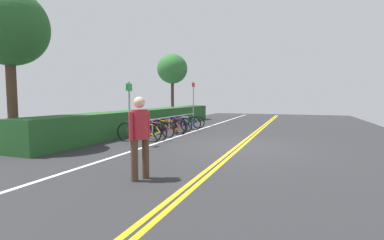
{
  "coord_description": "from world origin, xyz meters",
  "views": [
    {
      "loc": [
        -9.29,
        -1.8,
        1.62
      ],
      "look_at": [
        0.84,
        2.02,
        0.77
      ],
      "focal_mm": 26.28,
      "sensor_mm": 36.0,
      "label": 1
    }
  ],
  "objects_px": {
    "bicycle_5": "(179,124)",
    "bike_rack": "(169,121)",
    "bicycle_2": "(158,129)",
    "bicycle_1": "(149,131)",
    "bicycle_3": "(169,127)",
    "tree_mid": "(172,69)",
    "sign_post_near": "(129,108)",
    "bicycle_0": "(139,132)",
    "bicycle_7": "(189,122)",
    "bicycle_4": "(171,126)",
    "sign_post_far": "(193,100)",
    "pedestrian": "(140,133)",
    "bicycle_6": "(185,123)",
    "tree_near_left": "(9,28)"
  },
  "relations": [
    {
      "from": "bicycle_7",
      "to": "bicycle_1",
      "type": "bearing_deg",
      "value": -178.83
    },
    {
      "from": "bicycle_4",
      "to": "bicycle_2",
      "type": "bearing_deg",
      "value": -175.93
    },
    {
      "from": "tree_near_left",
      "to": "bicycle_3",
      "type": "bearing_deg",
      "value": -31.43
    },
    {
      "from": "bicycle_4",
      "to": "tree_near_left",
      "type": "xyz_separation_m",
      "value": [
        -5.69,
        2.81,
        3.43
      ]
    },
    {
      "from": "bicycle_7",
      "to": "bicycle_4",
      "type": "bearing_deg",
      "value": 179.18
    },
    {
      "from": "bicycle_0",
      "to": "sign_post_far",
      "type": "bearing_deg",
      "value": 2.29
    },
    {
      "from": "bicycle_4",
      "to": "sign_post_far",
      "type": "relative_size",
      "value": 0.66
    },
    {
      "from": "sign_post_near",
      "to": "pedestrian",
      "type": "bearing_deg",
      "value": -143.97
    },
    {
      "from": "pedestrian",
      "to": "sign_post_far",
      "type": "bearing_deg",
      "value": 14.92
    },
    {
      "from": "bicycle_2",
      "to": "bicycle_7",
      "type": "relative_size",
      "value": 0.96
    },
    {
      "from": "bicycle_7",
      "to": "bicycle_0",
      "type": "bearing_deg",
      "value": -179.43
    },
    {
      "from": "bicycle_3",
      "to": "bicycle_7",
      "type": "xyz_separation_m",
      "value": [
        2.93,
        0.19,
        -0.01
      ]
    },
    {
      "from": "bike_rack",
      "to": "tree_mid",
      "type": "height_order",
      "value": "tree_mid"
    },
    {
      "from": "bicycle_5",
      "to": "tree_near_left",
      "type": "relative_size",
      "value": 0.32
    },
    {
      "from": "pedestrian",
      "to": "tree_near_left",
      "type": "relative_size",
      "value": 0.33
    },
    {
      "from": "bicycle_0",
      "to": "tree_near_left",
      "type": "bearing_deg",
      "value": 133.19
    },
    {
      "from": "bicycle_7",
      "to": "tree_near_left",
      "type": "height_order",
      "value": "tree_near_left"
    },
    {
      "from": "bicycle_1",
      "to": "bicycle_4",
      "type": "height_order",
      "value": "bicycle_1"
    },
    {
      "from": "bike_rack",
      "to": "bicycle_6",
      "type": "bearing_deg",
      "value": -1.43
    },
    {
      "from": "pedestrian",
      "to": "sign_post_far",
      "type": "height_order",
      "value": "sign_post_far"
    },
    {
      "from": "bicycle_5",
      "to": "bike_rack",
      "type": "bearing_deg",
      "value": -179.63
    },
    {
      "from": "bicycle_6",
      "to": "tree_mid",
      "type": "distance_m",
      "value": 7.83
    },
    {
      "from": "bicycle_2",
      "to": "bicycle_1",
      "type": "bearing_deg",
      "value": -178.86
    },
    {
      "from": "bike_rack",
      "to": "pedestrian",
      "type": "xyz_separation_m",
      "value": [
        -6.76,
        -2.57,
        0.36
      ]
    },
    {
      "from": "bicycle_1",
      "to": "tree_mid",
      "type": "distance_m",
      "value": 10.96
    },
    {
      "from": "bicycle_0",
      "to": "bicycle_7",
      "type": "bearing_deg",
      "value": 0.57
    },
    {
      "from": "bicycle_3",
      "to": "bicycle_6",
      "type": "bearing_deg",
      "value": 2.21
    },
    {
      "from": "bicycle_6",
      "to": "bicycle_0",
      "type": "bearing_deg",
      "value": 179.26
    },
    {
      "from": "bicycle_3",
      "to": "sign_post_far",
      "type": "bearing_deg",
      "value": 5.39
    },
    {
      "from": "bicycle_3",
      "to": "bicycle_5",
      "type": "relative_size",
      "value": 1.02
    },
    {
      "from": "bicycle_4",
      "to": "sign_post_far",
      "type": "distance_m",
      "value": 3.67
    },
    {
      "from": "bicycle_6",
      "to": "bicycle_7",
      "type": "bearing_deg",
      "value": 7.66
    },
    {
      "from": "bicycle_7",
      "to": "sign_post_near",
      "type": "bearing_deg",
      "value": -177.34
    },
    {
      "from": "bicycle_3",
      "to": "pedestrian",
      "type": "distance_m",
      "value": 6.92
    },
    {
      "from": "sign_post_far",
      "to": "sign_post_near",
      "type": "bearing_deg",
      "value": -176.21
    },
    {
      "from": "bike_rack",
      "to": "bicycle_2",
      "type": "xyz_separation_m",
      "value": [
        -1.09,
        -0.01,
        -0.27
      ]
    },
    {
      "from": "bicycle_5",
      "to": "sign_post_far",
      "type": "height_order",
      "value": "sign_post_far"
    },
    {
      "from": "bicycle_0",
      "to": "bicycle_1",
      "type": "xyz_separation_m",
      "value": [
        0.68,
        -0.04,
        -0.04
      ]
    },
    {
      "from": "bicycle_4",
      "to": "tree_mid",
      "type": "bearing_deg",
      "value": 24.19
    },
    {
      "from": "bicycle_3",
      "to": "tree_mid",
      "type": "height_order",
      "value": "tree_mid"
    },
    {
      "from": "bicycle_3",
      "to": "bicycle_4",
      "type": "xyz_separation_m",
      "value": [
        0.73,
        0.22,
        -0.01
      ]
    },
    {
      "from": "pedestrian",
      "to": "tree_near_left",
      "type": "height_order",
      "value": "tree_near_left"
    },
    {
      "from": "pedestrian",
      "to": "bicycle_4",
      "type": "bearing_deg",
      "value": 20.35
    },
    {
      "from": "bicycle_1",
      "to": "bicycle_2",
      "type": "xyz_separation_m",
      "value": [
        0.79,
        0.02,
        -0.01
      ]
    },
    {
      "from": "sign_post_far",
      "to": "bicycle_2",
      "type": "bearing_deg",
      "value": -176.76
    },
    {
      "from": "bike_rack",
      "to": "bicycle_3",
      "type": "bearing_deg",
      "value": -158.13
    },
    {
      "from": "bicycle_2",
      "to": "bicycle_6",
      "type": "height_order",
      "value": "bicycle_6"
    },
    {
      "from": "sign_post_far",
      "to": "tree_near_left",
      "type": "relative_size",
      "value": 0.52
    },
    {
      "from": "bicycle_5",
      "to": "sign_post_near",
      "type": "distance_m",
      "value": 4.76
    },
    {
      "from": "bike_rack",
      "to": "sign_post_far",
      "type": "bearing_deg",
      "value": 3.97
    }
  ]
}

